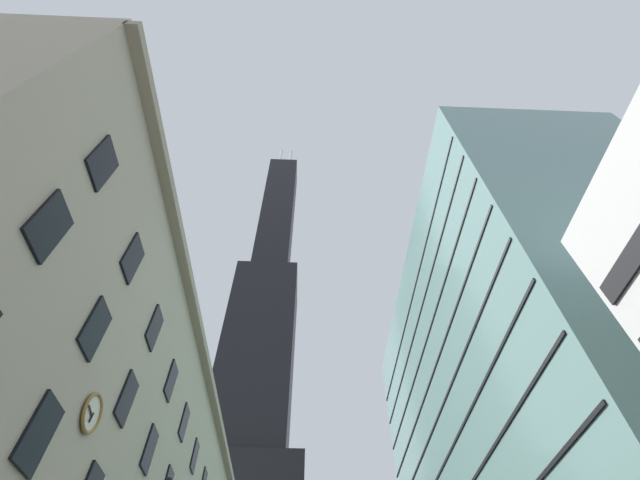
# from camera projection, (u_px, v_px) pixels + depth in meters

# --- Properties ---
(dark_skyscraper) EXTENTS (28.40, 28.40, 208.29)m
(dark_skyscraper) POSITION_uv_depth(u_px,v_px,m) (253.00, 401.00, 111.35)
(dark_skyscraper) COLOR black
(dark_skyscraper) RESTS_ON ground
(glass_office_midrise) EXTENTS (19.34, 47.94, 46.83)m
(glass_office_midrise) POSITION_uv_depth(u_px,v_px,m) (533.00, 426.00, 42.80)
(glass_office_midrise) COLOR gray
(glass_office_midrise) RESTS_ON ground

